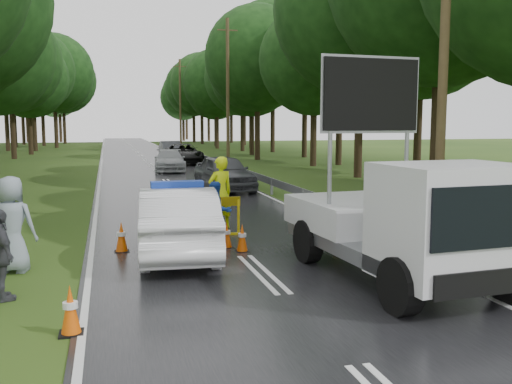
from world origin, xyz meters
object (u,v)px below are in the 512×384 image
object	(u,v)px
work_truck	(405,223)
civilian	(217,213)
queue_car_third	(183,154)
queue_car_first	(224,173)
queue_car_second	(170,161)
officer	(220,193)
police_sedan	(178,222)
barrier	(193,208)
queue_car_fourth	(171,150)

from	to	relation	value
work_truck	civilian	world-z (taller)	work_truck
queue_car_third	queue_car_first	bearing A→B (deg)	-92.10
queue_car_first	queue_car_second	world-z (taller)	queue_car_first
officer	queue_car_second	world-z (taller)	officer
work_truck	queue_car_third	world-z (taller)	work_truck
police_sedan	work_truck	distance (m)	5.09
civilian	queue_car_second	xyz separation A→B (m)	(1.14, 21.64, -0.12)
queue_car_second	queue_car_third	distance (m)	6.21
queue_car_second	queue_car_third	size ratio (longest dim) A/B	0.87
civilian	queue_car_first	distance (m)	11.29
police_sedan	barrier	world-z (taller)	police_sedan
civilian	queue_car_second	world-z (taller)	civilian
police_sedan	work_truck	size ratio (longest dim) A/B	0.87
queue_car_first	queue_car_fourth	world-z (taller)	queue_car_first
work_truck	officer	size ratio (longest dim) A/B	2.69
barrier	queue_car_first	size ratio (longest dim) A/B	0.55
police_sedan	queue_car_fourth	bearing A→B (deg)	-91.46
queue_car_first	barrier	bearing A→B (deg)	-112.23
queue_car_third	queue_car_fourth	world-z (taller)	queue_car_fourth
work_truck	civilian	distance (m)	5.14
civilian	work_truck	bearing A→B (deg)	-64.39
work_truck	queue_car_fourth	xyz separation A→B (m)	(-0.22, 37.97, -0.43)
police_sedan	queue_car_fourth	size ratio (longest dim) A/B	1.08
queue_car_second	queue_car_fourth	world-z (taller)	queue_car_fourth
civilian	queue_car_fourth	xyz separation A→B (m)	(2.52, 33.64, -0.05)
officer	queue_car_fourth	distance (m)	31.71
officer	queue_car_second	size ratio (longest dim) A/B	0.45
officer	queue_car_second	distance (m)	19.65
police_sedan	barrier	distance (m)	2.07
police_sedan	barrier	xyz separation A→B (m)	(0.63, 1.97, 0.01)
work_truck	queue_car_second	bearing A→B (deg)	89.56
barrier	civilian	world-z (taller)	civilian
queue_car_first	queue_car_third	size ratio (longest dim) A/B	0.88
queue_car_first	civilian	bearing A→B (deg)	-108.62
work_truck	queue_car_third	size ratio (longest dim) A/B	1.06
civilian	queue_car_fourth	bearing A→B (deg)	79.02
queue_car_first	queue_car_fourth	bearing A→B (deg)	83.55
barrier	civilian	xyz separation A→B (m)	(0.46, -0.96, -0.01)
civilian	queue_car_second	bearing A→B (deg)	80.28
police_sedan	queue_car_first	xyz separation A→B (m)	(3.52, 12.03, 0.01)
work_truck	officer	world-z (taller)	work_truck
queue_car_first	queue_car_fourth	size ratio (longest dim) A/B	1.04
barrier	queue_car_second	xyz separation A→B (m)	(1.60, 20.68, -0.13)
police_sedan	civilian	xyz separation A→B (m)	(1.09, 1.01, 0.00)
queue_car_fourth	queue_car_second	bearing A→B (deg)	-97.84
queue_car_first	queue_car_third	bearing A→B (deg)	82.65
police_sedan	queue_car_third	world-z (taller)	police_sedan
barrier	officer	xyz separation A→B (m)	(0.94, 1.04, 0.24)
queue_car_third	barrier	bearing A→B (deg)	-97.84
barrier	officer	size ratio (longest dim) A/B	1.23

